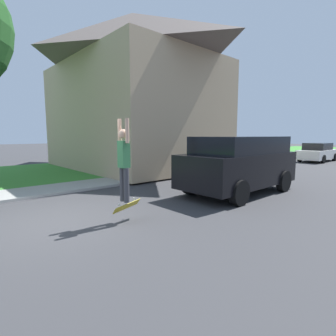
# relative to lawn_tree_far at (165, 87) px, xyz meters

# --- Properties ---
(ground_plane) EXTENTS (120.00, 120.00, 0.00)m
(ground_plane) POSITION_rel_lawn_tree_far_xyz_m (4.82, -7.90, -4.70)
(ground_plane) COLOR #333335
(lawn) EXTENTS (10.00, 80.00, 0.08)m
(lawn) POSITION_rel_lawn_tree_far_xyz_m (-3.18, -1.90, -4.66)
(lawn) COLOR #387F2D
(lawn) RESTS_ON ground_plane
(sidewalk) EXTENTS (1.80, 80.00, 0.10)m
(sidewalk) POSITION_rel_lawn_tree_far_xyz_m (1.22, -1.90, -4.65)
(sidewalk) COLOR gray
(sidewalk) RESTS_ON ground_plane
(house) EXTENTS (11.06, 8.20, 9.28)m
(house) POSITION_rel_lawn_tree_far_xyz_m (-2.64, -0.30, 0.21)
(house) COLOR tan
(house) RESTS_ON lawn
(lawn_tree_far) EXTENTS (4.28, 4.28, 6.78)m
(lawn_tree_far) POSITION_rel_lawn_tree_far_xyz_m (0.00, 0.00, 0.00)
(lawn_tree_far) COLOR brown
(lawn_tree_far) RESTS_ON lawn
(suv_parked) EXTENTS (2.20, 4.66, 2.02)m
(suv_parked) POSITION_rel_lawn_tree_far_xyz_m (6.10, -1.84, -3.61)
(suv_parked) COLOR black
(suv_parked) RESTS_ON ground_plane
(car_down_street) EXTENTS (1.85, 4.33, 1.45)m
(car_down_street) POSITION_rel_lawn_tree_far_xyz_m (3.87, 12.57, -3.99)
(car_down_street) COLOR silver
(car_down_street) RESTS_ON ground_plane
(skateboarder) EXTENTS (0.41, 0.23, 1.95)m
(skateboarder) POSITION_rel_lawn_tree_far_xyz_m (6.07, -6.63, -3.19)
(skateboarder) COLOR #38383D
(skateboarder) RESTS_ON ground_plane
(skateboard) EXTENTS (0.29, 0.77, 0.30)m
(skateboard) POSITION_rel_lawn_tree_far_xyz_m (6.05, -6.56, -4.31)
(skateboard) COLOR #A89323
(skateboard) RESTS_ON ground_plane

